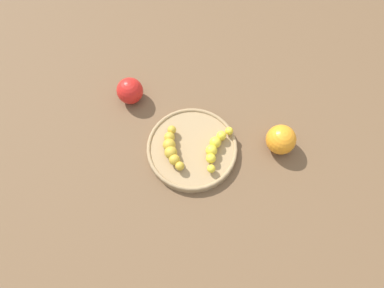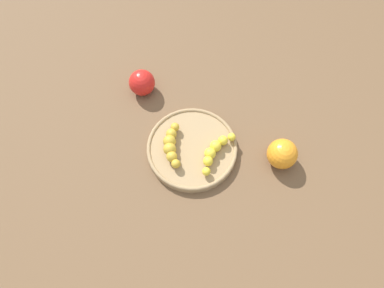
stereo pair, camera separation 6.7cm
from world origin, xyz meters
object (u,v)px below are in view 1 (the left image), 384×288
Objects in this scene: apple_red at (130,91)px; orange_fruit at (281,140)px; banana_yellow at (215,147)px; banana_spotted at (172,148)px; fruit_bowl at (192,148)px.

orange_fruit is at bearing -72.11° from apple_red.
banana_yellow is 1.74× the size of orange_fruit.
banana_yellow is (0.07, -0.08, -0.00)m from banana_spotted.
fruit_bowl is 3.23× the size of apple_red.
orange_fruit is (0.19, -0.20, 0.00)m from banana_spotted.
fruit_bowl is 1.76× the size of banana_yellow.
banana_yellow is 1.83× the size of apple_red.
fruit_bowl is 3.06× the size of orange_fruit.
banana_spotted is 0.77× the size of banana_yellow.
banana_yellow is at bearing 135.30° from orange_fruit.
orange_fruit is at bearing -148.34° from banana_yellow.
banana_spotted is at bearing -107.05° from apple_red.
fruit_bowl is at bearing 179.52° from banana_spotted.
orange_fruit reaches higher than fruit_bowl.
orange_fruit is (0.15, -0.17, 0.03)m from fruit_bowl.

